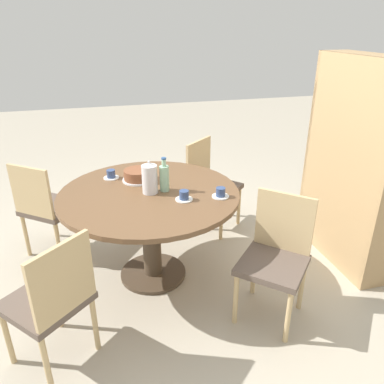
# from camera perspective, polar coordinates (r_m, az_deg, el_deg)

# --- Properties ---
(ground_plane) EXTENTS (14.00, 14.00, 0.00)m
(ground_plane) POSITION_cam_1_polar(r_m,az_deg,el_deg) (3.21, -5.90, -12.37)
(ground_plane) COLOR #B2A893
(dining_table) EXTENTS (1.36, 1.36, 0.76)m
(dining_table) POSITION_cam_1_polar(r_m,az_deg,el_deg) (2.88, -6.42, -2.65)
(dining_table) COLOR #473828
(dining_table) RESTS_ON ground_plane
(chair_a) EXTENTS (0.59, 0.59, 0.88)m
(chair_a) POSITION_cam_1_polar(r_m,az_deg,el_deg) (2.36, -20.57, -15.03)
(chair_a) COLOR tan
(chair_a) RESTS_ON ground_plane
(chair_b) EXTENTS (0.59, 0.59, 0.88)m
(chair_b) POSITION_cam_1_polar(r_m,az_deg,el_deg) (2.64, 12.66, -9.34)
(chair_b) COLOR tan
(chair_b) RESTS_ON ground_plane
(chair_c) EXTENTS (0.59, 0.59, 0.88)m
(chair_c) POSITION_cam_1_polar(r_m,az_deg,el_deg) (3.69, 2.74, 1.49)
(chair_c) COLOR tan
(chair_c) RESTS_ON ground_plane
(chair_d) EXTENTS (0.59, 0.59, 0.88)m
(chair_d) POSITION_cam_1_polar(r_m,az_deg,el_deg) (3.45, -21.27, -2.01)
(chair_d) COLOR tan
(chair_d) RESTS_ON ground_plane
(bookshelf) EXTENTS (1.00, 0.28, 1.70)m
(bookshelf) POSITION_cam_1_polar(r_m,az_deg,el_deg) (3.32, 23.08, 3.16)
(bookshelf) COLOR tan
(bookshelf) RESTS_ON ground_plane
(coffee_pot) EXTENTS (0.11, 0.11, 0.25)m
(coffee_pot) POSITION_cam_1_polar(r_m,az_deg,el_deg) (2.76, -6.48, 2.11)
(coffee_pot) COLOR silver
(coffee_pot) RESTS_ON dining_table
(water_bottle) EXTENTS (0.07, 0.07, 0.26)m
(water_bottle) POSITION_cam_1_polar(r_m,az_deg,el_deg) (2.79, -4.24, 2.23)
(water_bottle) COLOR #99C6A3
(water_bottle) RESTS_ON dining_table
(cake_main) EXTENTS (0.25, 0.25, 0.09)m
(cake_main) POSITION_cam_1_polar(r_m,az_deg,el_deg) (3.02, -8.27, 2.52)
(cake_main) COLOR silver
(cake_main) RESTS_ON dining_table
(cup_a) EXTENTS (0.13, 0.13, 0.07)m
(cup_a) POSITION_cam_1_polar(r_m,az_deg,el_deg) (3.11, -12.23, 2.57)
(cup_a) COLOR silver
(cup_a) RESTS_ON dining_table
(cup_b) EXTENTS (0.13, 0.13, 0.07)m
(cup_b) POSITION_cam_1_polar(r_m,az_deg,el_deg) (2.72, 4.37, -0.18)
(cup_b) COLOR silver
(cup_b) RESTS_ON dining_table
(cup_c) EXTENTS (0.13, 0.13, 0.07)m
(cup_c) POSITION_cam_1_polar(r_m,az_deg,el_deg) (2.66, -1.22, -0.64)
(cup_c) COLOR silver
(cup_c) RESTS_ON dining_table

